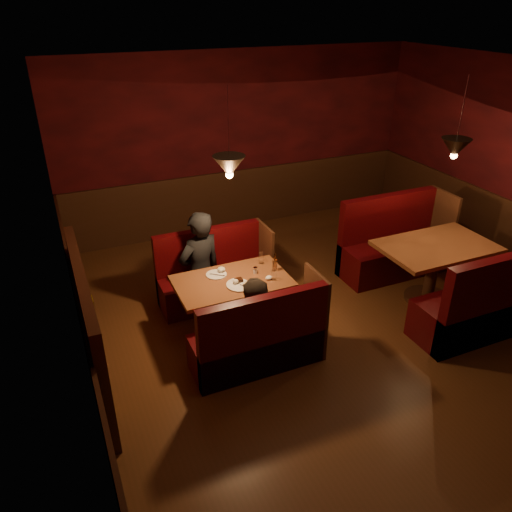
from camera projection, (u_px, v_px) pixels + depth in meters
name	position (u px, v px, depth m)	size (l,w,h in m)	color
room	(337.00, 258.00, 5.46)	(6.02, 7.02, 2.92)	#5B3419
main_table	(233.00, 292.00, 5.80)	(1.31, 0.80, 0.92)	brown
main_bench_far	(214.00, 279.00, 6.52)	(1.44, 0.51, 0.98)	black
main_bench_near	(261.00, 343.00, 5.31)	(1.44, 0.51, 0.98)	black
second_table	(434.00, 259.00, 6.38)	(1.44, 0.92, 0.81)	brown
second_bench_far	(392.00, 248.00, 7.20)	(1.59, 0.59, 1.13)	black
second_bench_near	(484.00, 309.00, 5.81)	(1.59, 0.59, 1.13)	black
diner_a	(199.00, 248.00, 6.15)	(0.61, 0.40, 1.66)	black
diner_b	(259.00, 309.00, 5.20)	(0.67, 0.53, 1.39)	#2B231E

